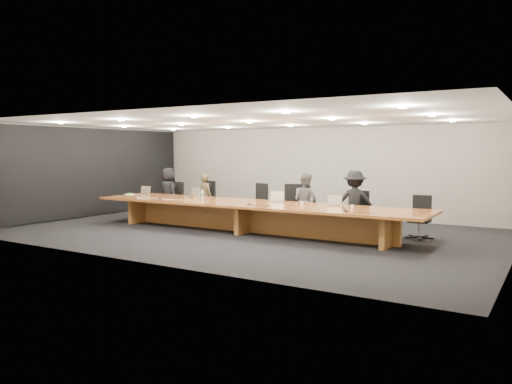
# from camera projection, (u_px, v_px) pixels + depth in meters

# --- Properties ---
(ground) EXTENTS (12.00, 12.00, 0.00)m
(ground) POSITION_uv_depth(u_px,v_px,m) (250.00, 232.00, 12.67)
(ground) COLOR black
(ground) RESTS_ON ground
(back_wall) EXTENTS (12.00, 0.02, 2.80)m
(back_wall) POSITION_uv_depth(u_px,v_px,m) (316.00, 172.00, 15.95)
(back_wall) COLOR #B7B1A6
(back_wall) RESTS_ON ground
(left_wall_panel) EXTENTS (0.08, 7.84, 2.74)m
(left_wall_panel) POSITION_uv_depth(u_px,v_px,m) (90.00, 173.00, 15.66)
(left_wall_panel) COLOR black
(left_wall_panel) RESTS_ON ground
(conference_table) EXTENTS (9.00, 1.80, 0.75)m
(conference_table) POSITION_uv_depth(u_px,v_px,m) (250.00, 212.00, 12.62)
(conference_table) COLOR brown
(conference_table) RESTS_ON ground
(chair_far_left) EXTENTS (0.60, 0.60, 1.12)m
(chair_far_left) POSITION_uv_depth(u_px,v_px,m) (173.00, 199.00, 15.52)
(chair_far_left) COLOR black
(chair_far_left) RESTS_ON ground
(chair_left) EXTENTS (0.67, 0.67, 1.18)m
(chair_left) POSITION_uv_depth(u_px,v_px,m) (204.00, 200.00, 15.05)
(chair_left) COLOR black
(chair_left) RESTS_ON ground
(chair_mid_left) EXTENTS (0.76, 0.76, 1.17)m
(chair_mid_left) POSITION_uv_depth(u_px,v_px,m) (255.00, 203.00, 14.10)
(chair_mid_left) COLOR black
(chair_mid_left) RESTS_ON ground
(chair_mid_right) EXTENTS (0.73, 0.73, 1.19)m
(chair_mid_right) POSITION_uv_depth(u_px,v_px,m) (291.00, 206.00, 13.33)
(chair_mid_right) COLOR black
(chair_mid_right) RESTS_ON ground
(chair_right) EXTENTS (0.57, 0.57, 1.09)m
(chair_right) POSITION_uv_depth(u_px,v_px,m) (357.00, 212.00, 12.37)
(chair_right) COLOR black
(chair_right) RESTS_ON ground
(chair_far_right) EXTENTS (0.53, 0.53, 1.04)m
(chair_far_right) POSITION_uv_depth(u_px,v_px,m) (420.00, 217.00, 11.63)
(chair_far_right) COLOR black
(chair_far_right) RESTS_ON ground
(person_a) EXTENTS (0.86, 0.68, 1.53)m
(person_a) POSITION_uv_depth(u_px,v_px,m) (168.00, 192.00, 15.68)
(person_a) COLOR black
(person_a) RESTS_ON ground
(person_b) EXTENTS (0.58, 0.46, 1.40)m
(person_b) POSITION_uv_depth(u_px,v_px,m) (206.00, 197.00, 14.81)
(person_b) COLOR #3E3521
(person_b) RESTS_ON ground
(person_c) EXTENTS (0.85, 0.74, 1.48)m
(person_c) POSITION_uv_depth(u_px,v_px,m) (306.00, 201.00, 13.07)
(person_c) COLOR #565658
(person_c) RESTS_ON ground
(person_d) EXTENTS (1.15, 0.89, 1.57)m
(person_d) POSITION_uv_depth(u_px,v_px,m) (355.00, 202.00, 12.42)
(person_d) COLOR black
(person_d) RESTS_ON ground
(laptop_a) EXTENTS (0.36, 0.29, 0.26)m
(laptop_a) POSITION_uv_depth(u_px,v_px,m) (143.00, 190.00, 15.01)
(laptop_a) COLOR tan
(laptop_a) RESTS_ON conference_table
(laptop_b) EXTENTS (0.42, 0.34, 0.29)m
(laptop_b) POSITION_uv_depth(u_px,v_px,m) (192.00, 192.00, 14.06)
(laptop_b) COLOR #BFB392
(laptop_b) RESTS_ON conference_table
(laptop_d) EXTENTS (0.40, 0.32, 0.28)m
(laptop_d) POSITION_uv_depth(u_px,v_px,m) (276.00, 197.00, 12.69)
(laptop_d) COLOR beige
(laptop_d) RESTS_ON conference_table
(laptop_e) EXTENTS (0.40, 0.33, 0.27)m
(laptop_e) POSITION_uv_depth(u_px,v_px,m) (334.00, 201.00, 11.78)
(laptop_e) COLOR tan
(laptop_e) RESTS_ON conference_table
(water_bottle) EXTENTS (0.10, 0.10, 0.23)m
(water_bottle) POSITION_uv_depth(u_px,v_px,m) (202.00, 195.00, 13.58)
(water_bottle) COLOR #B4C5C1
(water_bottle) RESTS_ON conference_table
(amber_mug) EXTENTS (0.08, 0.08, 0.09)m
(amber_mug) POSITION_uv_depth(u_px,v_px,m) (192.00, 197.00, 13.65)
(amber_mug) COLOR brown
(amber_mug) RESTS_ON conference_table
(paper_cup_near) EXTENTS (0.07, 0.07, 0.09)m
(paper_cup_near) POSITION_uv_depth(u_px,v_px,m) (302.00, 203.00, 12.01)
(paper_cup_near) COLOR white
(paper_cup_near) RESTS_ON conference_table
(paper_cup_far) EXTENTS (0.08, 0.08, 0.09)m
(paper_cup_far) POSITION_uv_depth(u_px,v_px,m) (352.00, 207.00, 11.24)
(paper_cup_far) COLOR white
(paper_cup_far) RESTS_ON conference_table
(notepad) EXTENTS (0.25, 0.20, 0.01)m
(notepad) POSITION_uv_depth(u_px,v_px,m) (130.00, 194.00, 14.99)
(notepad) COLOR white
(notepad) RESTS_ON conference_table
(lime_gadget) EXTENTS (0.16, 0.10, 0.02)m
(lime_gadget) POSITION_uv_depth(u_px,v_px,m) (130.00, 194.00, 14.98)
(lime_gadget) COLOR green
(lime_gadget) RESTS_ON notepad
(av_box) EXTENTS (0.23, 0.20, 0.03)m
(av_box) POSITION_uv_depth(u_px,v_px,m) (138.00, 197.00, 13.88)
(av_box) COLOR #A6A7AB
(av_box) RESTS_ON conference_table
(mic_left) EXTENTS (0.13, 0.13, 0.03)m
(mic_left) POSITION_uv_depth(u_px,v_px,m) (160.00, 198.00, 13.76)
(mic_left) COLOR black
(mic_left) RESTS_ON conference_table
(mic_center) EXTENTS (0.17, 0.17, 0.03)m
(mic_center) POSITION_uv_depth(u_px,v_px,m) (249.00, 204.00, 12.10)
(mic_center) COLOR black
(mic_center) RESTS_ON conference_table
(mic_right) EXTENTS (0.15, 0.15, 0.03)m
(mic_right) POSITION_uv_depth(u_px,v_px,m) (345.00, 211.00, 10.78)
(mic_right) COLOR black
(mic_right) RESTS_ON conference_table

